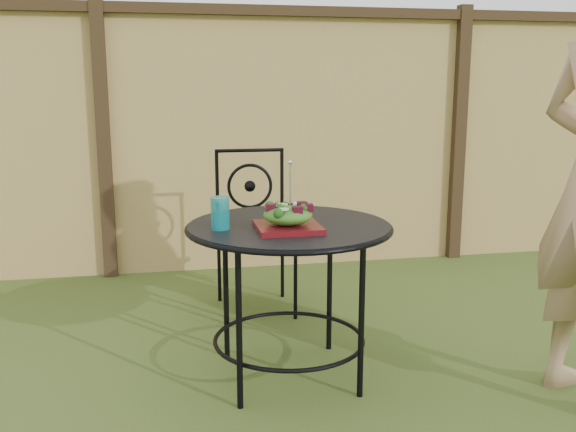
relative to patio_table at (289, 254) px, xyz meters
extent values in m
plane|color=#2B4215|center=(0.38, -0.34, -0.59)|extent=(60.00, 60.00, 0.00)
cube|color=#E0C06E|center=(0.38, 1.86, 0.31)|extent=(8.00, 0.05, 1.80)
cube|color=black|center=(0.38, 1.81, 1.24)|extent=(8.00, 0.07, 0.07)
cube|color=black|center=(-0.92, 1.81, 0.36)|extent=(0.09, 0.09, 1.90)
cube|color=black|center=(1.68, 1.81, 0.36)|extent=(0.09, 0.09, 1.90)
cylinder|color=black|center=(0.00, 0.00, 0.13)|extent=(0.90, 0.90, 0.02)
torus|color=black|center=(0.00, 0.00, 0.12)|extent=(0.92, 0.92, 0.02)
torus|color=black|center=(0.00, 0.00, -0.41)|extent=(0.70, 0.70, 0.02)
cylinder|color=black|center=(0.26, 0.26, -0.23)|extent=(0.03, 0.03, 0.71)
cylinder|color=black|center=(-0.26, 0.26, -0.23)|extent=(0.03, 0.03, 0.71)
cylinder|color=black|center=(-0.26, -0.26, -0.23)|extent=(0.03, 0.03, 0.71)
cylinder|color=black|center=(0.26, -0.26, -0.23)|extent=(0.03, 0.03, 0.71)
cube|color=black|center=(-0.02, 0.91, -0.14)|extent=(0.46, 0.46, 0.03)
cylinder|color=black|center=(-0.02, 1.12, 0.35)|extent=(0.42, 0.02, 0.02)
torus|color=black|center=(-0.02, 1.12, 0.13)|extent=(0.28, 0.02, 0.28)
cylinder|color=black|center=(-0.22, 0.71, -0.37)|extent=(0.02, 0.02, 0.44)
cylinder|color=black|center=(0.18, 0.71, -0.37)|extent=(0.02, 0.02, 0.44)
cylinder|color=black|center=(-0.22, 1.11, -0.37)|extent=(0.02, 0.02, 0.44)
cylinder|color=black|center=(0.18, 1.11, -0.37)|extent=(0.02, 0.02, 0.44)
cylinder|color=black|center=(-0.22, 1.12, 0.11)|extent=(0.02, 0.02, 0.50)
cylinder|color=black|center=(0.18, 1.12, 0.11)|extent=(0.02, 0.02, 0.50)
cube|color=#4F0B13|center=(-0.03, -0.11, 0.15)|extent=(0.27, 0.27, 0.02)
ellipsoid|color=#235614|center=(-0.03, -0.11, 0.20)|extent=(0.21, 0.21, 0.08)
cylinder|color=silver|center=(-0.02, -0.11, 0.33)|extent=(0.01, 0.01, 0.18)
cylinder|color=#0B7B84|center=(-0.31, -0.04, 0.21)|extent=(0.08, 0.08, 0.14)
camera|label=1|loc=(-0.55, -2.73, 0.75)|focal=40.00mm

